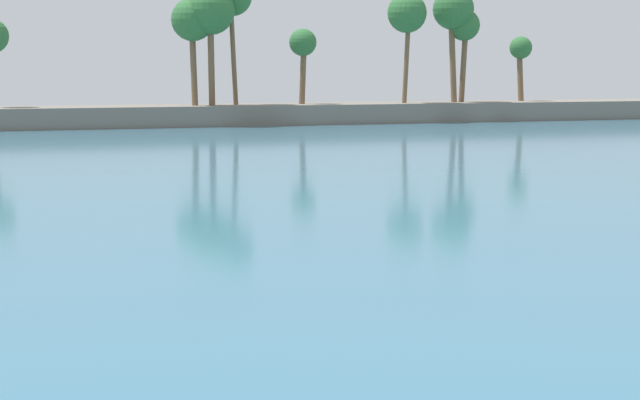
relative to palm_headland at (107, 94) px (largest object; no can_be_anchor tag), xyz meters
name	(u,v)px	position (x,y,z in m)	size (l,w,h in m)	color
sea	(84,143)	(-3.13, -16.74, -2.81)	(220.00, 113.60, 0.06)	#386B84
palm_headland	(107,94)	(0.00, 0.00, 0.00)	(117.42, 6.00, 12.73)	slate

